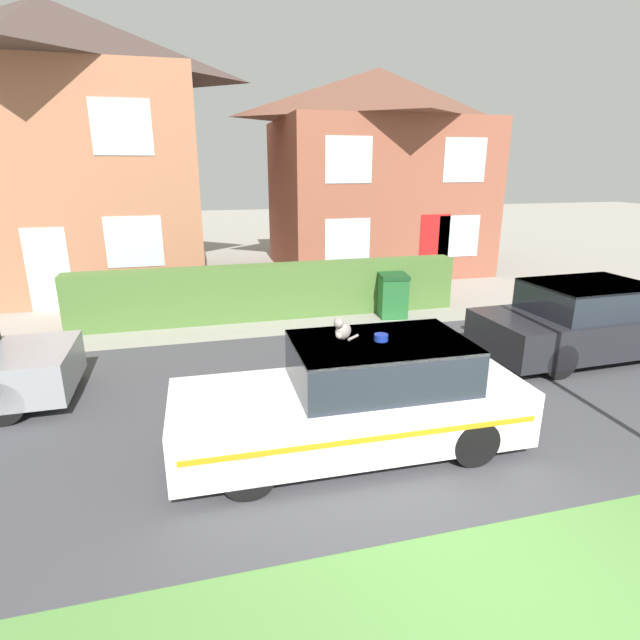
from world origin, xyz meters
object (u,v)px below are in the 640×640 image
cat (342,330)px  neighbour_car_far (590,321)px  house_left (60,147)px  house_right (376,171)px  wheelie_bin (393,295)px  police_car (358,400)px

cat → neighbour_car_far: 6.11m
house_left → house_right: (9.92, 0.01, -0.69)m
wheelie_bin → house_left: bearing=152.7°
house_left → house_right: 9.94m
neighbour_car_far → wheelie_bin: size_ratio=4.19×
cat → neighbour_car_far: cat is taller
cat → house_left: bearing=-104.6°
cat → house_right: 12.62m
police_car → house_left: house_left is taller
police_car → neighbour_car_far: police_car is taller
cat → house_left: size_ratio=0.04×
police_car → house_right: bearing=-110.4°
neighbour_car_far → house_left: 14.71m
police_car → wheelie_bin: (2.76, 5.48, -0.17)m
police_car → house_right: (4.50, 11.49, 2.66)m
neighbour_car_far → house_right: 9.82m
police_car → house_right: 12.63m
neighbour_car_far → house_left: size_ratio=0.55×
house_right → wheelie_bin: size_ratio=6.66×
cat → neighbour_car_far: size_ratio=0.08×
neighbour_car_far → house_left: (-10.81, 9.40, 3.35)m
house_right → wheelie_bin: 6.87m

